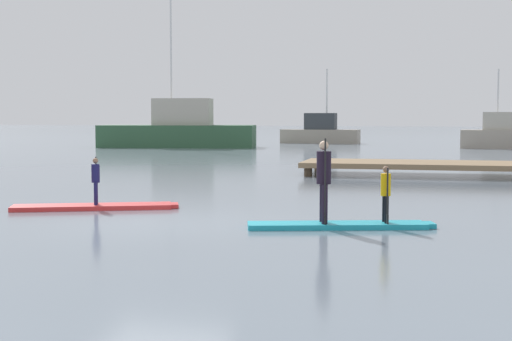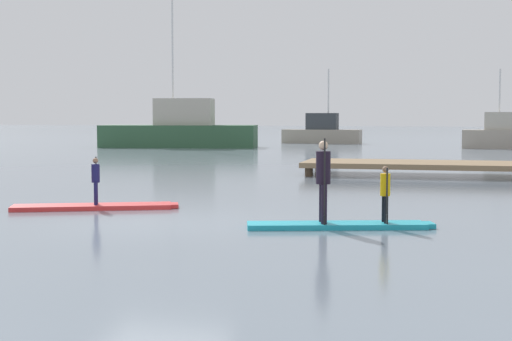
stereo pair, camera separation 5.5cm
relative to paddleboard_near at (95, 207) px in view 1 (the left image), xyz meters
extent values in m
plane|color=slate|center=(2.29, -1.88, -0.05)|extent=(240.00, 240.00, 0.00)
cube|color=red|center=(-0.07, -0.03, 0.00)|extent=(3.58, 1.99, 0.10)
cube|color=red|center=(1.63, 0.64, 0.00)|extent=(0.41, 0.57, 0.09)
cylinder|color=#19194C|center=(-0.03, 0.11, 0.30)|extent=(0.08, 0.08, 0.50)
cylinder|color=#19194C|center=(0.05, -0.10, 0.30)|extent=(0.08, 0.08, 0.50)
cylinder|color=#19194C|center=(0.01, 0.01, 0.76)|extent=(0.24, 0.24, 0.42)
sphere|color=#8C664C|center=(0.01, 0.01, 1.05)|extent=(0.12, 0.12, 0.12)
cylinder|color=black|center=(-0.05, 0.16, 0.59)|extent=(0.03, 0.03, 1.08)
cube|color=black|center=(-0.05, 0.16, 0.14)|extent=(0.08, 0.14, 0.18)
cube|color=#1E9EB2|center=(5.71, -1.63, 0.00)|extent=(3.42, 1.51, 0.10)
cube|color=#1E9EB2|center=(7.38, -1.18, 0.00)|extent=(0.35, 0.50, 0.09)
cylinder|color=black|center=(5.42, -1.54, 0.42)|extent=(0.11, 0.11, 0.74)
cylinder|color=black|center=(5.51, -1.85, 0.42)|extent=(0.11, 0.11, 0.74)
cylinder|color=black|center=(5.46, -1.70, 1.10)|extent=(0.34, 0.34, 0.61)
sphere|color=beige|center=(5.46, -1.70, 1.51)|extent=(0.18, 0.18, 0.18)
cylinder|color=black|center=(5.52, -1.90, 0.85)|extent=(0.03, 0.03, 1.61)
cube|color=black|center=(5.52, -1.90, 0.14)|extent=(0.07, 0.14, 0.18)
cylinder|color=black|center=(6.57, -1.28, 0.30)|extent=(0.08, 0.08, 0.51)
cylinder|color=black|center=(6.63, -1.50, 0.30)|extent=(0.08, 0.08, 0.51)
cylinder|color=#F2B20C|center=(6.60, -1.39, 0.77)|extent=(0.23, 0.23, 0.42)
sphere|color=#8C664C|center=(6.60, -1.39, 1.06)|extent=(0.12, 0.12, 0.12)
cylinder|color=black|center=(6.64, -1.55, 0.58)|extent=(0.03, 0.03, 1.05)
cube|color=black|center=(6.64, -1.55, 0.14)|extent=(0.07, 0.14, 0.18)
cube|color=#2D5638|center=(-8.64, 30.66, 0.67)|extent=(10.27, 4.23, 1.43)
cube|color=#B2AD9E|center=(-8.29, 30.71, 2.24)|extent=(3.92, 2.47, 1.71)
cylinder|color=silver|center=(-9.02, 30.61, 6.27)|extent=(0.12, 0.12, 6.35)
cube|color=#B2AD9E|center=(11.89, 33.51, 1.67)|extent=(2.95, 1.38, 1.11)
cylinder|color=silver|center=(11.32, 33.56, 3.55)|extent=(0.12, 0.12, 2.66)
cube|color=#9E9384|center=(-0.65, 39.42, 0.46)|extent=(5.83, 1.81, 1.01)
cube|color=#33383D|center=(-0.61, 39.42, 1.57)|extent=(2.34, 1.20, 1.21)
cylinder|color=silver|center=(-0.16, 39.39, 3.77)|extent=(0.12, 0.12, 3.21)
cube|color=#846B4C|center=(9.80, 11.22, 0.34)|extent=(13.68, 2.92, 0.18)
cylinder|color=#473828|center=(3.25, 10.06, 0.19)|extent=(0.28, 0.28, 0.48)
cylinder|color=#473828|center=(3.25, 12.38, 0.19)|extent=(0.28, 0.28, 0.48)
camera|label=1|loc=(7.46, -15.84, 2.11)|focal=53.21mm
camera|label=2|loc=(7.52, -15.82, 2.11)|focal=53.21mm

